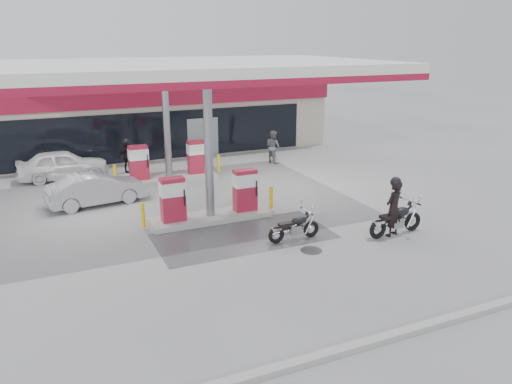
# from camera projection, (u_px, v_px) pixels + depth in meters

# --- Properties ---
(ground) EXTENTS (90.00, 90.00, 0.00)m
(ground) POSITION_uv_depth(u_px,v_px,m) (230.00, 238.00, 16.88)
(ground) COLOR gray
(ground) RESTS_ON ground
(wet_patch) EXTENTS (6.00, 3.00, 0.00)m
(wet_patch) POSITION_uv_depth(u_px,v_px,m) (244.00, 236.00, 17.08)
(wet_patch) COLOR #4C4C4F
(wet_patch) RESTS_ON ground
(drain_cover) EXTENTS (0.70, 0.70, 0.01)m
(drain_cover) POSITION_uv_depth(u_px,v_px,m) (311.00, 250.00, 15.92)
(drain_cover) COLOR #38383A
(drain_cover) RESTS_ON ground
(kerb) EXTENTS (28.00, 0.25, 0.15)m
(kerb) POSITION_uv_depth(u_px,v_px,m) (348.00, 349.00, 10.76)
(kerb) COLOR gray
(kerb) RESTS_ON ground
(store_building) EXTENTS (22.00, 8.22, 4.00)m
(store_building) POSITION_uv_depth(u_px,v_px,m) (134.00, 115.00, 30.18)
(store_building) COLOR beige
(store_building) RESTS_ON ground
(canopy) EXTENTS (16.00, 10.02, 5.51)m
(canopy) POSITION_uv_depth(u_px,v_px,m) (182.00, 70.00, 19.68)
(canopy) COLOR silver
(canopy) RESTS_ON ground
(pump_island_near) EXTENTS (5.14, 1.30, 1.78)m
(pump_island_near) POSITION_uv_depth(u_px,v_px,m) (210.00, 202.00, 18.42)
(pump_island_near) COLOR #9E9E99
(pump_island_near) RESTS_ON ground
(pump_island_far) EXTENTS (5.14, 1.30, 1.78)m
(pump_island_far) POSITION_uv_depth(u_px,v_px,m) (169.00, 165.00, 23.65)
(pump_island_far) COLOR #9E9E99
(pump_island_far) RESTS_ON ground
(main_motorcycle) EXTENTS (2.25, 0.86, 1.16)m
(main_motorcycle) POSITION_uv_depth(u_px,v_px,m) (397.00, 220.00, 17.09)
(main_motorcycle) COLOR black
(main_motorcycle) RESTS_ON ground
(biker_main) EXTENTS (0.83, 0.69, 1.96)m
(biker_main) POSITION_uv_depth(u_px,v_px,m) (393.00, 208.00, 16.86)
(biker_main) COLOR black
(biker_main) RESTS_ON ground
(parked_motorcycle) EXTENTS (1.90, 0.73, 0.98)m
(parked_motorcycle) POSITION_uv_depth(u_px,v_px,m) (295.00, 228.00, 16.64)
(parked_motorcycle) COLOR black
(parked_motorcycle) RESTS_ON ground
(sedan_white) EXTENTS (4.16, 1.71, 1.41)m
(sedan_white) POSITION_uv_depth(u_px,v_px,m) (63.00, 165.00, 23.78)
(sedan_white) COLOR white
(sedan_white) RESTS_ON ground
(attendant) EXTENTS (0.88, 1.01, 1.77)m
(attendant) POSITION_uv_depth(u_px,v_px,m) (273.00, 147.00, 26.81)
(attendant) COLOR #5E5F63
(attendant) RESTS_ON ground
(hatchback_silver) EXTENTS (4.07, 1.93, 1.29)m
(hatchback_silver) POSITION_uv_depth(u_px,v_px,m) (97.00, 189.00, 20.17)
(hatchback_silver) COLOR #9B9CA3
(hatchback_silver) RESTS_ON ground
(parked_car_left) EXTENTS (3.66, 1.49, 1.06)m
(parked_car_left) POSITION_uv_depth(u_px,v_px,m) (57.00, 152.00, 27.12)
(parked_car_left) COLOR #98999F
(parked_car_left) RESTS_ON ground
(parked_car_right) EXTENTS (3.70, 1.95, 0.99)m
(parked_car_right) POSITION_uv_depth(u_px,v_px,m) (216.00, 140.00, 30.59)
(parked_car_right) COLOR #989A9F
(parked_car_right) RESTS_ON ground
(biker_walking) EXTENTS (1.02, 0.77, 1.61)m
(biker_walking) POSITION_uv_depth(u_px,v_px,m) (127.00, 157.00, 24.93)
(biker_walking) COLOR black
(biker_walking) RESTS_ON ground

